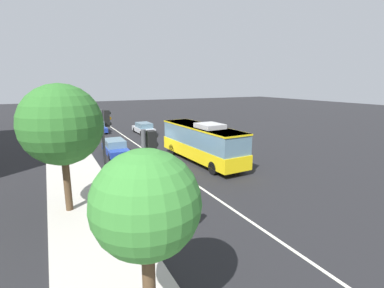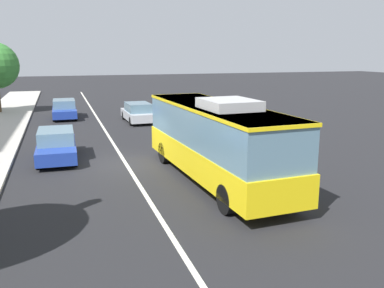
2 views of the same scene
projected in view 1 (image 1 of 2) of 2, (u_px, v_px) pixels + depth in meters
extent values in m
plane|color=black|center=(154.00, 156.00, 26.49)|extent=(160.00, 160.00, 0.00)
cube|color=#B2ADA3|center=(72.00, 165.00, 23.36)|extent=(80.00, 3.83, 0.14)
cube|color=silver|center=(154.00, 156.00, 26.49)|extent=(76.00, 0.16, 0.01)
cube|color=yellow|center=(202.00, 151.00, 24.40)|extent=(10.12, 3.04, 1.10)
cube|color=slate|center=(202.00, 135.00, 24.11)|extent=(9.92, 2.96, 1.58)
cube|color=yellow|center=(202.00, 127.00, 23.95)|extent=(10.02, 3.01, 0.12)
cube|color=#B2B2B2|center=(210.00, 126.00, 22.89)|extent=(2.30, 1.92, 0.36)
cylinder|color=black|center=(173.00, 150.00, 26.83)|extent=(1.01, 0.35, 1.00)
cylinder|color=black|center=(193.00, 147.00, 27.91)|extent=(1.01, 0.35, 1.00)
cylinder|color=black|center=(213.00, 168.00, 21.09)|extent=(1.01, 0.35, 1.00)
cylinder|color=black|center=(237.00, 164.00, 22.17)|extent=(1.01, 0.35, 1.00)
cube|color=#1E3899|center=(116.00, 150.00, 26.57)|extent=(4.52, 1.86, 0.60)
cube|color=slate|center=(115.00, 143.00, 26.66)|extent=(2.54, 1.69, 0.64)
cylinder|color=black|center=(128.00, 155.00, 25.65)|extent=(0.64, 0.23, 0.64)
cylinder|color=black|center=(110.00, 157.00, 24.96)|extent=(0.64, 0.23, 0.64)
cylinder|color=black|center=(121.00, 148.00, 28.28)|extent=(0.64, 0.23, 0.64)
cylinder|color=black|center=(104.00, 150.00, 27.58)|extent=(0.64, 0.23, 0.64)
cube|color=#B7BABF|center=(143.00, 129.00, 37.89)|extent=(4.55, 1.92, 0.60)
cube|color=slate|center=(144.00, 125.00, 37.54)|extent=(2.56, 1.72, 0.64)
cylinder|color=black|center=(134.00, 130.00, 38.85)|extent=(0.65, 0.24, 0.64)
cylinder|color=black|center=(145.00, 129.00, 39.59)|extent=(0.65, 0.24, 0.64)
cylinder|color=black|center=(141.00, 133.00, 36.27)|extent=(0.65, 0.24, 0.64)
cylinder|color=black|center=(153.00, 132.00, 37.02)|extent=(0.65, 0.24, 0.64)
cube|color=#1E3899|center=(98.00, 129.00, 38.65)|extent=(4.51, 1.83, 0.60)
cube|color=slate|center=(98.00, 124.00, 38.73)|extent=(2.53, 1.67, 0.64)
cylinder|color=black|center=(106.00, 131.00, 37.73)|extent=(0.64, 0.22, 0.64)
cylinder|color=black|center=(94.00, 132.00, 37.03)|extent=(0.64, 0.22, 0.64)
cylinder|color=black|center=(103.00, 128.00, 40.35)|extent=(0.64, 0.22, 0.64)
cylinder|color=black|center=(91.00, 129.00, 39.65)|extent=(0.64, 0.22, 0.64)
cylinder|color=#47474C|center=(146.00, 202.00, 10.10)|extent=(0.16, 0.16, 5.20)
cube|color=black|center=(151.00, 145.00, 9.79)|extent=(0.33, 0.29, 0.96)
sphere|color=#2D2D2D|center=(155.00, 135.00, 9.79)|extent=(0.22, 0.22, 0.22)
sphere|color=#2D2D2D|center=(156.00, 144.00, 9.86)|extent=(0.22, 0.22, 0.22)
sphere|color=#1ED838|center=(156.00, 153.00, 9.93)|extent=(0.22, 0.22, 0.22)
cylinder|color=#47474C|center=(104.00, 153.00, 17.09)|extent=(0.16, 0.16, 5.20)
cube|color=black|center=(107.00, 118.00, 16.77)|extent=(0.33, 0.29, 0.96)
sphere|color=#2D2D2D|center=(109.00, 113.00, 16.76)|extent=(0.22, 0.22, 0.22)
sphere|color=#F9A514|center=(110.00, 118.00, 16.83)|extent=(0.22, 0.22, 0.22)
sphere|color=#2D2D2D|center=(110.00, 124.00, 16.90)|extent=(0.22, 0.22, 0.22)
cylinder|color=#4C3823|center=(67.00, 184.00, 14.76)|extent=(0.36, 0.36, 3.16)
sphere|color=#2D6B28|center=(61.00, 125.00, 14.09)|extent=(4.06, 4.06, 4.06)
cylinder|color=#4C3823|center=(149.00, 286.00, 7.73)|extent=(0.36, 0.36, 2.67)
sphere|color=#387F33|center=(146.00, 204.00, 7.21)|extent=(2.85, 2.85, 2.85)
cylinder|color=#4C3823|center=(54.00, 121.00, 40.00)|extent=(0.36, 0.36, 2.61)
sphere|color=#387F33|center=(51.00, 101.00, 39.41)|extent=(3.91, 3.91, 3.91)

